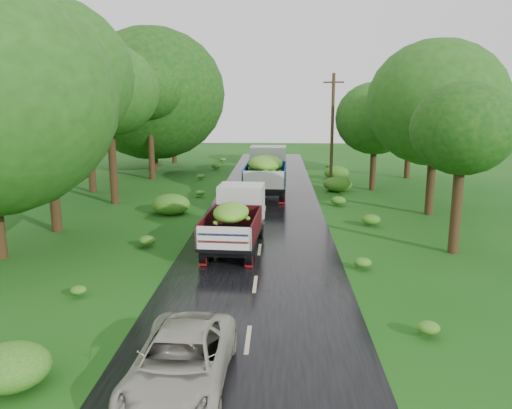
# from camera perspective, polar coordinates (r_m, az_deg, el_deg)

# --- Properties ---
(ground) EXTENTS (120.00, 120.00, 0.00)m
(ground) POSITION_cam_1_polar(r_m,az_deg,el_deg) (13.57, -0.92, -15.23)
(ground) COLOR #11450E
(ground) RESTS_ON ground
(road) EXTENTS (6.50, 80.00, 0.02)m
(road) POSITION_cam_1_polar(r_m,az_deg,el_deg) (18.15, 0.04, -7.98)
(road) COLOR black
(road) RESTS_ON ground
(road_lines) EXTENTS (0.12, 69.60, 0.00)m
(road_lines) POSITION_cam_1_polar(r_m,az_deg,el_deg) (19.09, 0.17, -6.92)
(road_lines) COLOR #BFB78C
(road_lines) RESTS_ON road
(truck_near) EXTENTS (2.39, 5.88, 2.42)m
(truck_near) POSITION_cam_1_polar(r_m,az_deg,el_deg) (21.02, -2.32, -1.34)
(truck_near) COLOR black
(truck_near) RESTS_ON ground
(truck_far) EXTENTS (2.67, 7.17, 2.99)m
(truck_far) POSITION_cam_1_polar(r_m,az_deg,el_deg) (32.82, 1.22, 4.07)
(truck_far) COLOR black
(truck_far) RESTS_ON ground
(car) EXTENTS (2.13, 4.48, 1.23)m
(car) POSITION_cam_1_polar(r_m,az_deg,el_deg) (11.39, -8.62, -17.43)
(car) COLOR #ABA798
(car) RESTS_ON road
(utility_pole) EXTENTS (1.33, 0.56, 7.88)m
(utility_pole) POSITION_cam_1_polar(r_m,az_deg,el_deg) (34.26, 8.69, 8.24)
(utility_pole) COLOR #382616
(utility_pole) RESTS_ON ground
(trees_left) EXTENTS (6.39, 34.20, 9.01)m
(trees_left) POSITION_cam_1_polar(r_m,az_deg,el_deg) (35.03, -15.85, 12.30)
(trees_left) COLOR black
(trees_left) RESTS_ON ground
(trees_right) EXTENTS (7.28, 23.34, 7.89)m
(trees_right) POSITION_cam_1_polar(r_m,az_deg,el_deg) (32.75, 17.69, 10.41)
(trees_right) COLOR black
(trees_right) RESTS_ON ground
(shrubs) EXTENTS (11.90, 44.00, 0.70)m
(shrubs) POSITION_cam_1_polar(r_m,az_deg,el_deg) (26.71, 0.89, -0.69)
(shrubs) COLOR #2B6618
(shrubs) RESTS_ON ground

